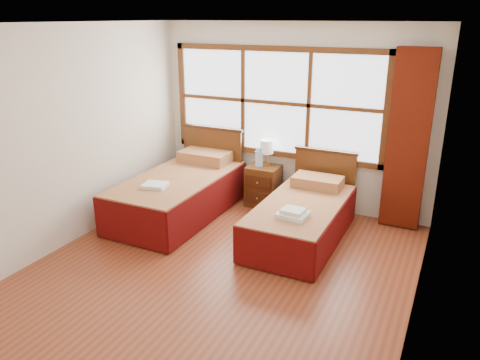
% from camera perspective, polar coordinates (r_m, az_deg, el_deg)
% --- Properties ---
extents(floor, '(4.50, 4.50, 0.00)m').
position_cam_1_polar(floor, '(5.25, -2.63, -11.12)').
color(floor, brown).
rests_on(floor, ground).
extents(ceiling, '(4.50, 4.50, 0.00)m').
position_cam_1_polar(ceiling, '(4.52, -3.16, 18.57)').
color(ceiling, white).
rests_on(ceiling, wall_back).
extents(wall_back, '(4.00, 0.00, 4.00)m').
position_cam_1_polar(wall_back, '(6.72, 6.40, 7.58)').
color(wall_back, silver).
rests_on(wall_back, floor).
extents(wall_left, '(0.00, 4.50, 4.50)m').
position_cam_1_polar(wall_left, '(5.92, -20.21, 4.88)').
color(wall_left, silver).
rests_on(wall_left, floor).
extents(wall_right, '(0.00, 4.50, 4.50)m').
position_cam_1_polar(wall_right, '(4.19, 21.90, -1.01)').
color(wall_right, silver).
rests_on(wall_right, floor).
extents(window, '(3.16, 0.06, 1.56)m').
position_cam_1_polar(window, '(6.74, 4.32, 9.40)').
color(window, white).
rests_on(window, wall_back).
extents(curtain, '(0.50, 0.16, 2.30)m').
position_cam_1_polar(curtain, '(6.28, 19.81, 4.49)').
color(curtain, '#5D1709').
rests_on(curtain, wall_back).
extents(bed_left, '(1.10, 2.13, 1.07)m').
position_cam_1_polar(bed_left, '(6.62, -7.26, -1.45)').
color(bed_left, '#3F1F0D').
rests_on(bed_left, floor).
extents(bed_right, '(0.96, 1.98, 0.92)m').
position_cam_1_polar(bed_right, '(5.91, 7.61, -4.53)').
color(bed_right, '#3F1F0D').
rests_on(bed_right, floor).
extents(nightstand, '(0.45, 0.45, 0.60)m').
position_cam_1_polar(nightstand, '(6.88, 2.85, -0.72)').
color(nightstand, '#592F13').
rests_on(nightstand, floor).
extents(towels_left, '(0.34, 0.31, 0.05)m').
position_cam_1_polar(towels_left, '(6.14, -10.31, -0.63)').
color(towels_left, white).
rests_on(towels_left, bed_left).
extents(towels_right, '(0.35, 0.32, 0.10)m').
position_cam_1_polar(towels_right, '(5.37, 6.47, -4.08)').
color(towels_right, white).
rests_on(towels_right, bed_right).
extents(lamp, '(0.19, 0.19, 0.38)m').
position_cam_1_polar(lamp, '(6.76, 3.28, 3.97)').
color(lamp, gold).
rests_on(lamp, nightstand).
extents(bottle_near, '(0.07, 0.07, 0.26)m').
position_cam_1_polar(bottle_near, '(6.76, 2.51, 2.68)').
color(bottle_near, silver).
rests_on(bottle_near, nightstand).
extents(bottle_far, '(0.07, 0.07, 0.25)m').
position_cam_1_polar(bottle_far, '(6.75, 2.13, 2.62)').
color(bottle_far, silver).
rests_on(bottle_far, nightstand).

